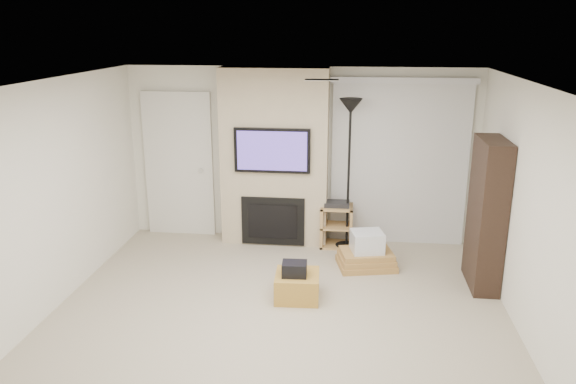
# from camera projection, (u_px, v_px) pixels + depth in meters

# --- Properties ---
(floor) EXTENTS (5.00, 5.50, 0.00)m
(floor) POSITION_uv_depth(u_px,v_px,m) (274.00, 331.00, 5.81)
(floor) COLOR #B2A58B
(floor) RESTS_ON ground
(ceiling) EXTENTS (5.00, 5.50, 0.00)m
(ceiling) POSITION_uv_depth(u_px,v_px,m) (273.00, 87.00, 5.10)
(ceiling) COLOR white
(ceiling) RESTS_ON wall_back
(wall_back) EXTENTS (5.00, 0.00, 2.50)m
(wall_back) POSITION_uv_depth(u_px,v_px,m) (301.00, 155.00, 8.07)
(wall_back) COLOR white
(wall_back) RESTS_ON ground
(wall_left) EXTENTS (0.00, 5.50, 2.50)m
(wall_left) POSITION_uv_depth(u_px,v_px,m) (32.00, 208.00, 5.73)
(wall_left) COLOR white
(wall_left) RESTS_ON ground
(wall_right) EXTENTS (0.00, 5.50, 2.50)m
(wall_right) POSITION_uv_depth(u_px,v_px,m) (542.00, 227.00, 5.17)
(wall_right) COLOR white
(wall_right) RESTS_ON ground
(hvac_vent) EXTENTS (0.35, 0.18, 0.01)m
(hvac_vent) POSITION_uv_depth(u_px,v_px,m) (322.00, 80.00, 5.82)
(hvac_vent) COLOR silver
(hvac_vent) RESTS_ON ceiling
(ottoman) EXTENTS (0.52, 0.52, 0.30)m
(ottoman) POSITION_uv_depth(u_px,v_px,m) (297.00, 286.00, 6.48)
(ottoman) COLOR #B58633
(ottoman) RESTS_ON floor
(black_bag) EXTENTS (0.29, 0.23, 0.16)m
(black_bag) POSITION_uv_depth(u_px,v_px,m) (294.00, 269.00, 6.38)
(black_bag) COLOR black
(black_bag) RESTS_ON ottoman
(fireplace_wall) EXTENTS (1.50, 0.47, 2.50)m
(fireplace_wall) POSITION_uv_depth(u_px,v_px,m) (275.00, 159.00, 7.91)
(fireplace_wall) COLOR #C0AD8C
(fireplace_wall) RESTS_ON floor
(entry_door) EXTENTS (1.02, 0.11, 2.14)m
(entry_door) POSITION_uv_depth(u_px,v_px,m) (179.00, 165.00, 8.29)
(entry_door) COLOR silver
(entry_door) RESTS_ON floor
(vertical_blinds) EXTENTS (1.98, 0.10, 2.37)m
(vertical_blinds) POSITION_uv_depth(u_px,v_px,m) (400.00, 157.00, 7.86)
(vertical_blinds) COLOR silver
(vertical_blinds) RESTS_ON floor
(floor_lamp) EXTENTS (0.31, 0.31, 2.11)m
(floor_lamp) POSITION_uv_depth(u_px,v_px,m) (350.00, 132.00, 7.54)
(floor_lamp) COLOR black
(floor_lamp) RESTS_ON floor
(av_stand) EXTENTS (0.45, 0.38, 0.66)m
(av_stand) POSITION_uv_depth(u_px,v_px,m) (337.00, 223.00, 7.97)
(av_stand) COLOR tan
(av_stand) RESTS_ON floor
(box_stack) EXTENTS (0.82, 0.69, 0.48)m
(box_stack) POSITION_uv_depth(u_px,v_px,m) (367.00, 254.00, 7.31)
(box_stack) COLOR #AF8043
(box_stack) RESTS_ON floor
(bookshelf) EXTENTS (0.30, 0.80, 1.80)m
(bookshelf) POSITION_uv_depth(u_px,v_px,m) (487.00, 214.00, 6.61)
(bookshelf) COLOR black
(bookshelf) RESTS_ON floor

